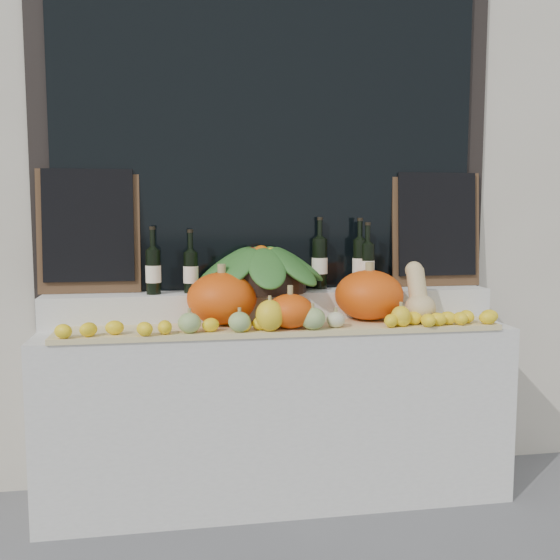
% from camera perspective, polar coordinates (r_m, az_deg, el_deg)
% --- Properties ---
extents(storefront_facade, '(7.00, 0.94, 4.50)m').
position_cam_1_polar(storefront_facade, '(3.86, -2.09, 18.21)').
color(storefront_facade, beige).
rests_on(storefront_facade, ground).
extents(display_sill, '(2.30, 0.55, 0.88)m').
position_cam_1_polar(display_sill, '(3.22, -0.23, -11.96)').
color(display_sill, silver).
rests_on(display_sill, ground).
extents(rear_tier, '(2.30, 0.25, 0.16)m').
position_cam_1_polar(rear_tier, '(3.25, -0.67, -2.38)').
color(rear_tier, silver).
rests_on(rear_tier, display_sill).
extents(straw_bedding, '(2.10, 0.32, 0.02)m').
position_cam_1_polar(straw_bedding, '(2.99, 0.16, -4.44)').
color(straw_bedding, tan).
rests_on(straw_bedding, display_sill).
extents(pumpkin_left, '(0.40, 0.40, 0.25)m').
position_cam_1_polar(pumpkin_left, '(3.02, -5.33, -1.69)').
color(pumpkin_left, '#E9520C').
rests_on(pumpkin_left, straw_bedding).
extents(pumpkin_right, '(0.43, 0.43, 0.25)m').
position_cam_1_polar(pumpkin_right, '(3.17, 8.14, -1.37)').
color(pumpkin_right, '#E9520C').
rests_on(pumpkin_right, straw_bedding).
extents(pumpkin_center, '(0.27, 0.27, 0.16)m').
position_cam_1_polar(pumpkin_center, '(2.91, 0.94, -2.86)').
color(pumpkin_center, '#E9520C').
rests_on(pumpkin_center, straw_bedding).
extents(butternut_squash, '(0.15, 0.21, 0.29)m').
position_cam_1_polar(butternut_squash, '(3.16, 12.55, -1.56)').
color(butternut_squash, '#D6B77E').
rests_on(butternut_squash, straw_bedding).
extents(decorative_gourds, '(1.10, 0.14, 0.17)m').
position_cam_1_polar(decorative_gourds, '(2.87, 0.58, -3.54)').
color(decorative_gourds, '#306F21').
rests_on(decorative_gourds, straw_bedding).
extents(lemon_heap, '(2.20, 0.16, 0.06)m').
position_cam_1_polar(lemon_heap, '(2.87, 0.54, -3.98)').
color(lemon_heap, yellow).
rests_on(lemon_heap, straw_bedding).
extents(produce_bowl, '(0.70, 0.70, 0.25)m').
position_cam_1_polar(produce_bowl, '(3.20, -1.72, 1.08)').
color(produce_bowl, black).
rests_on(produce_bowl, rear_tier).
extents(wine_bottle_far_left, '(0.08, 0.08, 0.34)m').
position_cam_1_polar(wine_bottle_far_left, '(3.15, -11.51, 0.82)').
color(wine_bottle_far_left, black).
rests_on(wine_bottle_far_left, rear_tier).
extents(wine_bottle_near_left, '(0.08, 0.08, 0.32)m').
position_cam_1_polar(wine_bottle_near_left, '(3.17, -8.16, 0.78)').
color(wine_bottle_near_left, black).
rests_on(wine_bottle_near_left, rear_tier).
extents(wine_bottle_tall, '(0.08, 0.08, 0.38)m').
position_cam_1_polar(wine_bottle_tall, '(3.32, 3.65, 1.57)').
color(wine_bottle_tall, black).
rests_on(wine_bottle_tall, rear_tier).
extents(wine_bottle_near_right, '(0.08, 0.08, 0.38)m').
position_cam_1_polar(wine_bottle_near_right, '(3.33, 7.29, 1.53)').
color(wine_bottle_near_right, black).
rests_on(wine_bottle_near_right, rear_tier).
extents(wine_bottle_far_right, '(0.08, 0.08, 0.35)m').
position_cam_1_polar(wine_bottle_far_right, '(3.32, 7.98, 1.31)').
color(wine_bottle_far_right, black).
rests_on(wine_bottle_far_right, rear_tier).
extents(chalkboard_left, '(0.50, 0.08, 0.62)m').
position_cam_1_polar(chalkboard_left, '(3.26, -17.09, 4.51)').
color(chalkboard_left, '#4C331E').
rests_on(chalkboard_left, rear_tier).
extents(chalkboard_right, '(0.50, 0.08, 0.62)m').
position_cam_1_polar(chalkboard_right, '(3.53, 14.12, 4.71)').
color(chalkboard_right, '#4C331E').
rests_on(chalkboard_right, rear_tier).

